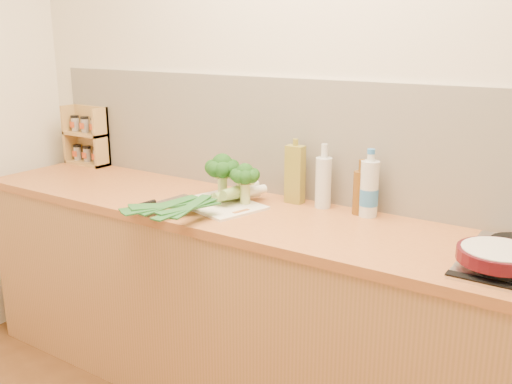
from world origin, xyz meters
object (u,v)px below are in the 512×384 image
Objects in this scene: chefs_knife at (150,204)px; spice_rack at (88,139)px; chopping_board at (219,205)px; skillet at (499,255)px.

spice_rack is at bearing 160.18° from chefs_knife.
chopping_board is 1.10× the size of spice_rack.
chopping_board is 1.17m from skillet.
chefs_knife is 0.89× the size of skillet.
skillet is 2.34m from spice_rack.
skillet reaches higher than chopping_board.
chefs_knife is at bearing -172.28° from skillet.
chefs_knife is at bearing -25.81° from spice_rack.
chefs_knife is 0.98× the size of spice_rack.
skillet is at bearing 8.46° from chefs_knife.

